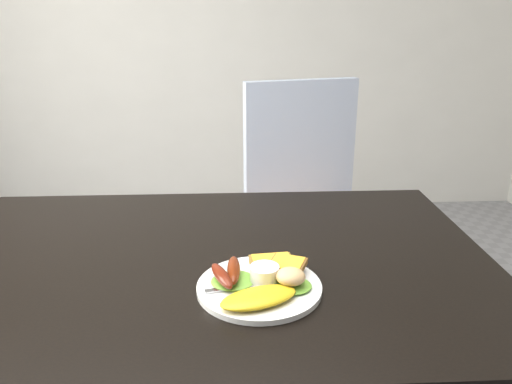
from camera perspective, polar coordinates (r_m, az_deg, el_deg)
name	(u,v)px	position (r m, az deg, el deg)	size (l,w,h in m)	color
dining_table	(209,265)	(1.08, -5.44, -8.34)	(1.20, 0.80, 0.04)	black
dining_chair	(305,233)	(1.91, 5.66, -4.72)	(0.46, 0.46, 0.05)	tan
person	(326,160)	(1.49, 8.04, 3.61)	(0.60, 0.40, 1.66)	navy
plate	(259,287)	(0.95, 0.37, -10.84)	(0.23, 0.23, 0.01)	white
lettuce_left	(233,280)	(0.95, -2.62, -10.06)	(0.08, 0.08, 0.01)	#5A9337
lettuce_right	(291,285)	(0.94, 3.98, -10.57)	(0.08, 0.07, 0.01)	#589922
omelette	(259,298)	(0.88, 0.30, -11.97)	(0.14, 0.07, 0.02)	gold
sausage_a	(222,276)	(0.93, -3.95, -9.53)	(0.02, 0.10, 0.02)	#5D1814
sausage_b	(234,270)	(0.95, -2.58, -8.86)	(0.03, 0.10, 0.03)	#601811
ramekin	(265,274)	(0.94, 0.99, -9.37)	(0.05, 0.05, 0.03)	white
toast_a	(273,266)	(0.99, 1.96, -8.49)	(0.09, 0.09, 0.01)	olive
toast_b	(287,265)	(0.97, 3.57, -8.37)	(0.07, 0.07, 0.01)	#96632A
potato_salad	(291,277)	(0.92, 3.97, -9.62)	(0.06, 0.05, 0.03)	beige
fork	(242,286)	(0.93, -1.62, -10.71)	(0.14, 0.01, 0.00)	#ADAFB7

